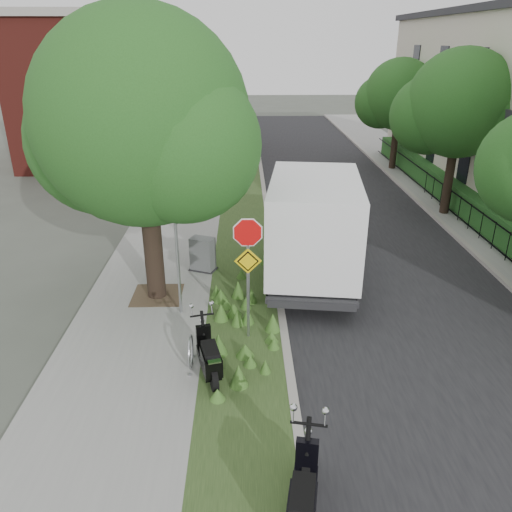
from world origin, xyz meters
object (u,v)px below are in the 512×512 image
Objects in this scene: scooter_far at (302,505)px; utility_cabinet at (203,255)px; sign_assembly at (248,255)px; scooter_near at (210,361)px; box_truck at (314,222)px.

scooter_far is 9.49m from utility_cabinet.
scooter_near is at bearing -118.03° from sign_assembly.
scooter_far is (1.59, -3.70, 0.04)m from scooter_near.
scooter_far is 1.85× the size of utility_cabinet.
box_truck is at bearing -5.55° from utility_cabinet.
scooter_far is at bearing -98.14° from box_truck.
scooter_far is (0.74, -5.30, -1.74)m from sign_assembly.
sign_assembly is 0.50× the size of box_truck.
scooter_far is at bearing -82.02° from sign_assembly.
utility_cabinet reaches higher than scooter_near.
scooter_near is 0.90× the size of scooter_far.
utility_cabinet is at bearing 103.05° from scooter_far.
box_truck reaches higher than scooter_far.
scooter_far reaches higher than scooter_near.
scooter_far is at bearing -76.95° from utility_cabinet.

